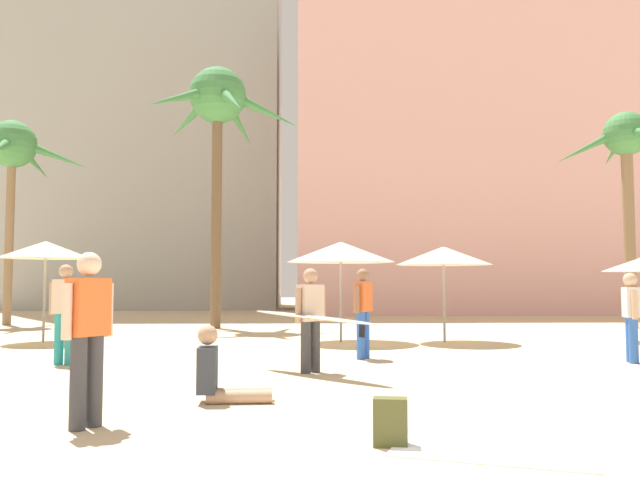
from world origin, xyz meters
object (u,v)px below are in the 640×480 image
object	(u,v)px
backpack	(390,423)
person_far_right	(65,309)
palm_tree_center	(218,109)
beach_towel	(493,452)
cafe_umbrella_4	(341,252)
person_mid_center	(220,375)
person_near_left	(363,309)
cafe_umbrella_3	(46,250)
palm_tree_left	(13,154)
person_mid_left	(631,314)
palm_tree_far_left	(627,154)
person_far_left	(311,316)
cafe_umbrella_0	(444,256)
person_near_right	(88,331)

from	to	relation	value
backpack	person_far_right	xyz separation A→B (m)	(-4.91, 5.85, 0.76)
palm_tree_center	beach_towel	bearing A→B (deg)	-74.56
beach_towel	backpack	distance (m)	0.89
cafe_umbrella_4	person_mid_center	distance (m)	8.43
backpack	person_near_left	bearing A→B (deg)	5.50
cafe_umbrella_3	beach_towel	distance (m)	13.41
palm_tree_left	beach_towel	distance (m)	21.52
palm_tree_left	cafe_umbrella_3	distance (m)	8.36
person_far_right	palm_tree_center	bearing A→B (deg)	-178.86
person_mid_left	person_near_left	distance (m)	4.83
palm_tree_center	palm_tree_left	bearing A→B (deg)	166.13
backpack	person_near_left	xyz separation A→B (m)	(0.41, 6.57, 0.73)
palm_tree_far_left	backpack	xyz separation A→B (m)	(-9.82, -14.76, -5.41)
cafe_umbrella_3	person_far_left	world-z (taller)	cafe_umbrella_3
backpack	person_mid_left	size ratio (longest dim) A/B	0.26
cafe_umbrella_0	cafe_umbrella_4	world-z (taller)	cafe_umbrella_4
cafe_umbrella_0	beach_towel	xyz separation A→B (m)	(-1.90, -10.27, -2.09)
cafe_umbrella_4	person_near_left	world-z (taller)	cafe_umbrella_4
cafe_umbrella_0	backpack	world-z (taller)	cafe_umbrella_0
person_near_right	backpack	bearing A→B (deg)	17.99
palm_tree_center	person_near_right	world-z (taller)	palm_tree_center
person_far_left	person_mid_left	distance (m)	5.92
beach_towel	person_near_right	distance (m)	3.99
palm_tree_left	person_near_left	size ratio (longest dim) A/B	4.15
beach_towel	person_near_right	bearing A→B (deg)	164.19
cafe_umbrella_0	person_mid_left	distance (m)	5.00
palm_tree_left	person_mid_left	world-z (taller)	palm_tree_left
person_mid_left	cafe_umbrella_3	bearing A→B (deg)	172.35
palm_tree_center	person_mid_left	bearing A→B (deg)	-47.22
cafe_umbrella_0	backpack	size ratio (longest dim) A/B	5.53
cafe_umbrella_0	person_mid_left	size ratio (longest dim) A/B	1.44
cafe_umbrella_4	cafe_umbrella_3	bearing A→B (deg)	177.96
backpack	person_mid_center	distance (m)	2.77
palm_tree_left	person_mid_center	world-z (taller)	palm_tree_left
cafe_umbrella_0	beach_towel	bearing A→B (deg)	-100.50
palm_tree_far_left	person_far_right	world-z (taller)	palm_tree_far_left
cafe_umbrella_3	person_mid_center	xyz separation A→B (m)	(5.26, -8.24, -1.92)
cafe_umbrella_4	person_near_right	distance (m)	9.92
cafe_umbrella_3	backpack	bearing A→B (deg)	-55.97
cafe_umbrella_0	person_near_left	bearing A→B (deg)	-124.06
person_far_right	palm_tree_left	bearing A→B (deg)	-141.96
palm_tree_left	cafe_umbrella_0	bearing A→B (deg)	-27.16
palm_tree_left	person_mid_left	distance (m)	20.04
cafe_umbrella_3	cafe_umbrella_4	size ratio (longest dim) A/B	0.93
palm_tree_left	backpack	xyz separation A→B (m)	(10.73, -16.91, -5.70)
cafe_umbrella_0	beach_towel	size ratio (longest dim) A/B	1.39
backpack	person_far_left	xyz separation A→B (m)	(-0.62, 4.60, 0.70)
cafe_umbrella_4	person_near_right	bearing A→B (deg)	-108.52
cafe_umbrella_3	person_mid_left	xyz separation A→B (m)	(12.19, -4.57, -1.36)
palm_tree_far_left	cafe_umbrella_0	xyz separation A→B (m)	(-7.09, -4.76, -3.52)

